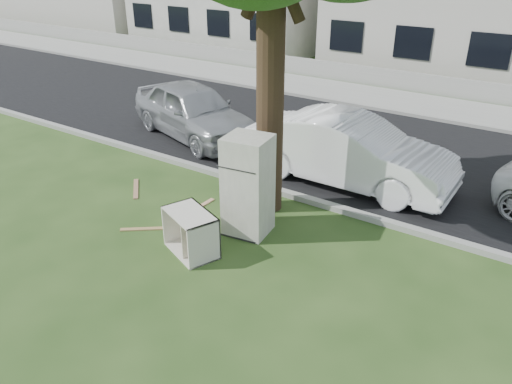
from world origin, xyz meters
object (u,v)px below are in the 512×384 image
Objects in this scene: car_left at (194,111)px; fridge at (248,186)px; cabinet at (191,232)px; car_center at (349,151)px.

fridge is at bearing -111.43° from car_left.
cabinet is 0.21× the size of car_center.
car_center is (0.65, 3.09, -0.18)m from fridge.
car_center is at bearing 97.62° from cabinet.
fridge reaches higher than car_center.
fridge is at bearing 91.41° from cabinet.
fridge is 0.43× the size of car_left.
car_left is (-4.30, 3.50, -0.20)m from fridge.
car_center is 4.96m from car_left.
car_left is (-3.87, 4.66, 0.37)m from cabinet.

